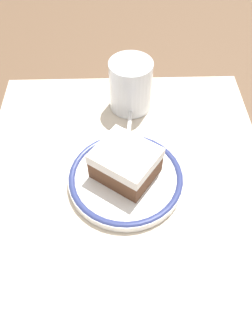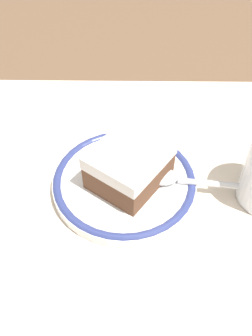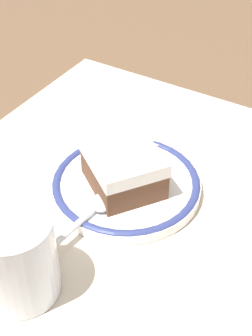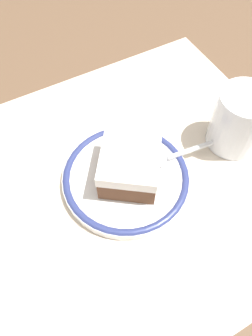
{
  "view_description": "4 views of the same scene",
  "coord_description": "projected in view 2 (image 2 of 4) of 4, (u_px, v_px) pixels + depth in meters",
  "views": [
    {
      "loc": [
        0.3,
        -0.01,
        0.41
      ],
      "look_at": [
        0.01,
        0.0,
        0.03
      ],
      "focal_mm": 35.8,
      "sensor_mm": 36.0,
      "label": 1
    },
    {
      "loc": [
        0.0,
        0.29,
        0.35
      ],
      "look_at": [
        0.01,
        0.0,
        0.03
      ],
      "focal_mm": 40.24,
      "sensor_mm": 36.0,
      "label": 2
    },
    {
      "loc": [
        -0.37,
        -0.22,
        0.4
      ],
      "look_at": [
        0.01,
        0.0,
        0.03
      ],
      "focal_mm": 54.95,
      "sensor_mm": 36.0,
      "label": 3
    },
    {
      "loc": [
        0.11,
        0.2,
        0.39
      ],
      "look_at": [
        0.01,
        0.0,
        0.03
      ],
      "focal_mm": 35.01,
      "sensor_mm": 36.0,
      "label": 4
    }
  ],
  "objects": [
    {
      "name": "spoon",
      "position": [
        185.0,
        180.0,
        0.44
      ],
      "size": [
        0.15,
        0.03,
        0.01
      ],
      "color": "silver",
      "rests_on": "plate"
    },
    {
      "name": "cake_slice",
      "position": [
        127.0,
        167.0,
        0.42
      ],
      "size": [
        0.11,
        0.11,
        0.05
      ],
      "color": "brown",
      "rests_on": "plate"
    },
    {
      "name": "napkin",
      "position": [
        234.0,
        114.0,
        0.54
      ],
      "size": [
        0.12,
        0.14,
        0.0
      ],
      "primitive_type": "cube",
      "rotation": [
        0.0,
        0.0,
        0.21
      ],
      "color": "white",
      "rests_on": "placemat"
    },
    {
      "name": "ground_plane",
      "position": [
        131.0,
        187.0,
        0.45
      ],
      "size": [
        2.4,
        2.4,
        0.0
      ],
      "primitive_type": "plane",
      "color": "brown"
    },
    {
      "name": "plate",
      "position": [
        126.0,
        182.0,
        0.45
      ],
      "size": [
        0.17,
        0.17,
        0.02
      ],
      "color": "white",
      "rests_on": "placemat"
    },
    {
      "name": "placemat",
      "position": [
        131.0,
        186.0,
        0.45
      ],
      "size": [
        0.48,
        0.44,
        0.0
      ],
      "primitive_type": "cube",
      "color": "beige",
      "rests_on": "ground_plane"
    }
  ]
}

